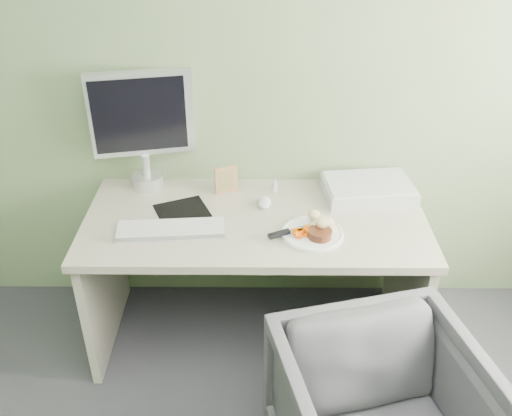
{
  "coord_description": "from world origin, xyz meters",
  "views": [
    {
      "loc": [
        0.02,
        -0.61,
        2.17
      ],
      "look_at": [
        0.0,
        1.5,
        0.86
      ],
      "focal_mm": 40.0,
      "sensor_mm": 36.0,
      "label": 1
    }
  ],
  "objects_px": {
    "desk": "(255,250)",
    "scanner": "(368,190)",
    "monitor": "(142,124)",
    "plate": "(312,234)"
  },
  "relations": [
    {
      "from": "scanner",
      "to": "monitor",
      "type": "distance_m",
      "value": 1.15
    },
    {
      "from": "desk",
      "to": "monitor",
      "type": "relative_size",
      "value": 2.68
    },
    {
      "from": "desk",
      "to": "scanner",
      "type": "distance_m",
      "value": 0.63
    },
    {
      "from": "desk",
      "to": "plate",
      "type": "xyz_separation_m",
      "value": [
        0.26,
        -0.14,
        0.19
      ]
    },
    {
      "from": "desk",
      "to": "plate",
      "type": "relative_size",
      "value": 5.78
    },
    {
      "from": "desk",
      "to": "monitor",
      "type": "bearing_deg",
      "value": 150.09
    },
    {
      "from": "desk",
      "to": "plate",
      "type": "height_order",
      "value": "plate"
    },
    {
      "from": "plate",
      "to": "monitor",
      "type": "distance_m",
      "value": 0.98
    },
    {
      "from": "plate",
      "to": "scanner",
      "type": "bearing_deg",
      "value": 49.46
    },
    {
      "from": "desk",
      "to": "scanner",
      "type": "height_order",
      "value": "scanner"
    }
  ]
}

